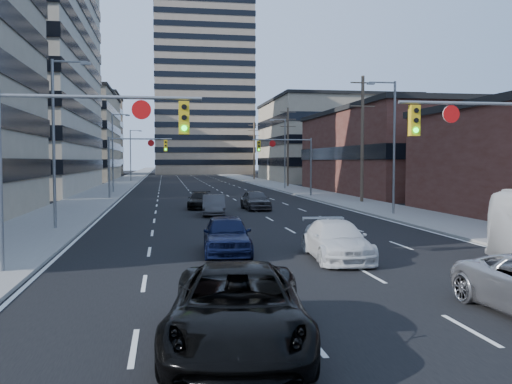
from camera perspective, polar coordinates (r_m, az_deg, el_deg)
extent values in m
plane|color=black|center=(12.87, 13.44, -13.74)|extent=(400.00, 400.00, 0.00)
cube|color=black|center=(141.48, -7.24, 1.66)|extent=(18.00, 300.00, 0.02)
cube|color=slate|center=(141.56, -11.90, 1.64)|extent=(5.00, 300.00, 0.15)
cube|color=slate|center=(142.33, -2.61, 1.71)|extent=(5.00, 300.00, 0.15)
cube|color=gray|center=(113.08, -19.04, 5.18)|extent=(20.00, 30.00, 16.00)
cube|color=#472119|center=(67.77, 15.98, 3.72)|extent=(20.00, 30.00, 9.00)
cube|color=gray|center=(103.77, 7.53, 4.97)|extent=(22.00, 28.00, 14.00)
cube|color=gray|center=(163.68, -5.41, 12.06)|extent=(26.00, 26.00, 58.00)
cube|color=#ADA089|center=(153.25, -17.97, 5.38)|extent=(24.00, 24.00, 20.00)
cube|color=gray|center=(146.08, 5.42, 4.06)|extent=(22.00, 22.00, 12.00)
cylinder|color=slate|center=(20.06, -24.27, 0.83)|extent=(0.18, 0.18, 6.00)
cylinder|color=slate|center=(19.56, -15.11, 9.16)|extent=(6.50, 0.12, 0.12)
cube|color=gold|center=(19.42, -7.21, 7.36)|extent=(0.35, 0.28, 1.10)
cylinder|color=black|center=(19.29, -7.20, 8.44)|extent=(0.18, 0.06, 0.18)
cylinder|color=black|center=(19.26, -7.20, 7.40)|extent=(0.18, 0.06, 0.18)
cylinder|color=#0CE526|center=(19.24, -7.19, 6.36)|extent=(0.18, 0.06, 0.18)
cylinder|color=white|center=(19.41, -11.39, 8.07)|extent=(0.64, 0.06, 0.64)
cylinder|color=slate|center=(22.62, 21.74, 8.22)|extent=(6.50, 0.12, 0.12)
cube|color=gold|center=(21.34, 15.54, 6.89)|extent=(0.35, 0.28, 1.10)
cylinder|color=black|center=(21.22, 15.74, 7.86)|extent=(0.18, 0.06, 0.18)
cylinder|color=black|center=(21.19, 15.73, 6.92)|extent=(0.18, 0.06, 0.18)
cylinder|color=#0CE526|center=(21.17, 15.71, 5.97)|extent=(0.18, 0.06, 0.18)
cylinder|color=white|center=(21.95, 18.94, 7.39)|extent=(0.64, 0.06, 0.64)
cylinder|color=slate|center=(56.60, -14.49, 2.35)|extent=(0.18, 0.18, 6.00)
cylinder|color=slate|center=(56.43, -11.48, 5.23)|extent=(6.00, 0.12, 0.12)
cube|color=gold|center=(56.37, -9.03, 4.59)|extent=(0.35, 0.28, 1.10)
cylinder|color=black|center=(56.22, -9.03, 4.95)|extent=(0.18, 0.06, 0.18)
cylinder|color=black|center=(56.21, -9.02, 4.60)|extent=(0.18, 0.06, 0.18)
cylinder|color=#0CE526|center=(56.20, -9.02, 4.24)|extent=(0.18, 0.06, 0.18)
cylinder|color=white|center=(56.36, -10.46, 4.83)|extent=(0.64, 0.06, 0.64)
cylinder|color=slate|center=(58.26, 5.52, 2.46)|extent=(0.18, 0.18, 6.00)
cylinder|color=slate|center=(57.61, 2.63, 5.25)|extent=(6.00, 0.12, 0.12)
cube|color=gold|center=(57.15, 0.27, 4.61)|extent=(0.35, 0.28, 1.10)
cylinder|color=black|center=(57.00, 0.30, 4.97)|extent=(0.18, 0.06, 0.18)
cylinder|color=black|center=(56.99, 0.30, 4.62)|extent=(0.18, 0.06, 0.18)
cylinder|color=#0CE526|center=(56.98, 0.30, 4.27)|extent=(0.18, 0.06, 0.18)
cylinder|color=white|center=(57.37, 1.66, 4.86)|extent=(0.64, 0.06, 0.64)
cylinder|color=#4C3D2D|center=(50.34, 10.58, 5.15)|extent=(0.28, 0.28, 11.00)
cube|color=#4C3D2D|center=(50.75, 10.64, 10.69)|extent=(2.20, 0.10, 0.10)
cube|color=#4C3D2D|center=(50.62, 10.63, 9.57)|extent=(2.20, 0.10, 0.10)
cube|color=#4C3D2D|center=(50.52, 10.62, 8.44)|extent=(2.20, 0.10, 0.10)
cylinder|color=#4C3D2D|center=(79.21, 3.21, 4.46)|extent=(0.28, 0.28, 11.00)
cube|color=#4C3D2D|center=(79.48, 3.22, 8.00)|extent=(2.20, 0.10, 0.10)
cube|color=#4C3D2D|center=(79.40, 3.22, 7.28)|extent=(2.20, 0.10, 0.10)
cube|color=#4C3D2D|center=(79.33, 3.21, 6.56)|extent=(2.20, 0.10, 0.10)
cylinder|color=#4C3D2D|center=(108.70, -0.19, 4.12)|extent=(0.28, 0.28, 11.00)
cube|color=#4C3D2D|center=(108.89, -0.19, 6.70)|extent=(2.20, 0.10, 0.10)
cube|color=#4C3D2D|center=(108.84, -0.19, 6.17)|extent=(2.20, 0.10, 0.10)
cube|color=#4C3D2D|center=(108.79, -0.19, 5.65)|extent=(2.20, 0.10, 0.10)
cylinder|color=slate|center=(31.88, -19.58, 4.39)|extent=(0.16, 0.16, 9.00)
cylinder|color=slate|center=(32.14, -18.11, 12.29)|extent=(1.80, 0.10, 0.10)
cube|color=slate|center=(32.02, -16.66, 12.21)|extent=(0.50, 0.22, 0.14)
cylinder|color=slate|center=(66.60, -14.14, 3.76)|extent=(0.16, 0.16, 9.00)
cylinder|color=slate|center=(66.73, -13.41, 7.55)|extent=(1.80, 0.10, 0.10)
cube|color=slate|center=(66.67, -12.72, 7.49)|extent=(0.50, 0.22, 0.14)
cylinder|color=slate|center=(101.52, -12.44, 3.55)|extent=(0.16, 0.16, 9.00)
cylinder|color=slate|center=(101.60, -11.96, 6.04)|extent=(1.80, 0.10, 0.10)
cube|color=slate|center=(101.56, -11.50, 6.00)|extent=(0.50, 0.22, 0.14)
cylinder|color=slate|center=(39.44, 13.65, 4.22)|extent=(0.16, 0.16, 9.00)
cylinder|color=slate|center=(39.43, 12.51, 10.65)|extent=(1.80, 0.10, 0.10)
cube|color=slate|center=(39.14, 11.40, 10.60)|extent=(0.50, 0.22, 0.14)
cylinder|color=slate|center=(72.97, 2.91, 3.79)|extent=(0.16, 0.16, 9.00)
cylinder|color=slate|center=(72.97, 2.22, 7.25)|extent=(1.80, 0.10, 0.10)
cube|color=slate|center=(72.81, 1.60, 7.20)|extent=(0.50, 0.22, 0.14)
imported|color=black|center=(11.45, -1.85, -11.58)|extent=(3.40, 6.12, 1.62)
imported|color=silver|center=(21.66, 8.07, -4.83)|extent=(2.29, 5.06, 1.44)
imported|color=black|center=(22.72, -2.94, -4.27)|extent=(2.12, 4.69, 1.56)
imported|color=#363638|center=(38.59, -4.25, -1.33)|extent=(1.79, 4.33, 1.39)
imported|color=black|center=(44.10, -5.62, -0.85)|extent=(2.24, 4.56, 1.27)
imported|color=#3A3A3D|center=(42.84, -0.05, -0.80)|extent=(2.00, 4.50, 1.50)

